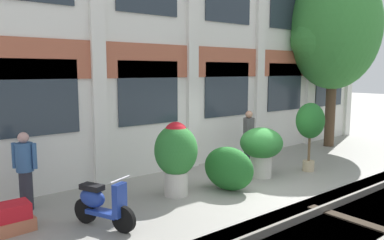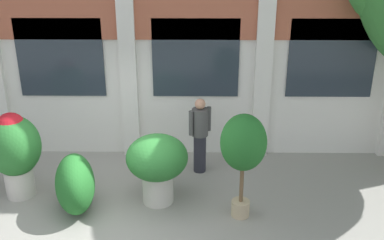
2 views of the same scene
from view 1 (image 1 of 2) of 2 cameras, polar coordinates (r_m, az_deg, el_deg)
ground_plane at (r=9.50m, az=9.75°, el=-9.97°), size 80.00×80.00×0.00m
apartment_facade at (r=11.21m, az=-0.92°, el=13.86°), size 17.76×0.64×8.19m
rail_tracks at (r=8.12m, az=24.62°, el=-14.67°), size 25.40×2.80×0.43m
broadleaf_tree at (r=14.99m, az=20.84°, el=12.58°), size 3.44×3.27×6.63m
potted_plant_glazed_jar at (r=8.49m, az=-2.45°, el=-4.93°), size 0.98×0.98×1.70m
potted_plant_tall_urn at (r=11.01m, az=17.57°, el=-0.43°), size 0.79×0.79×1.95m
potted_plant_square_trough at (r=7.50m, az=-27.16°, el=-13.54°), size 1.11×0.59×0.52m
potted_plant_ribbed_drum at (r=10.18m, az=10.51°, el=-3.99°), size 1.14×1.14×1.34m
scooter_second_parked at (r=7.16m, az=-13.72°, el=-12.30°), size 0.73×1.30×0.98m
resident_by_doorway at (r=11.53m, az=8.62°, el=-2.35°), size 0.46×0.34×1.64m
resident_watching_tracks at (r=8.37m, az=-24.09°, el=-6.78°), size 0.40×0.40×1.62m
topiary_hedge at (r=9.02m, az=5.58°, el=-7.38°), size 0.99×1.43×1.05m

